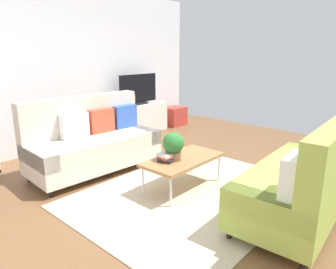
# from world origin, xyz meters

# --- Properties ---
(ground_plane) EXTENTS (7.68, 7.68, 0.00)m
(ground_plane) POSITION_xyz_m (0.00, 0.00, 0.00)
(ground_plane) COLOR brown
(wall_far) EXTENTS (6.40, 0.12, 2.90)m
(wall_far) POSITION_xyz_m (0.00, 2.80, 1.45)
(wall_far) COLOR silver
(wall_far) RESTS_ON ground_plane
(area_rug) EXTENTS (2.90, 2.20, 0.01)m
(area_rug) POSITION_xyz_m (-0.14, -0.28, 0.01)
(area_rug) COLOR beige
(area_rug) RESTS_ON ground_plane
(couch_beige) EXTENTS (1.94, 0.94, 1.10)m
(couch_beige) POSITION_xyz_m (-0.47, 1.35, 0.45)
(couch_beige) COLOR beige
(couch_beige) RESTS_ON ground_plane
(couch_green) EXTENTS (1.94, 0.94, 1.10)m
(couch_green) POSITION_xyz_m (0.20, -1.50, 0.44)
(couch_green) COLOR #A3BC4C
(couch_green) RESTS_ON ground_plane
(coffee_table) EXTENTS (1.10, 0.56, 0.42)m
(coffee_table) POSITION_xyz_m (-0.09, -0.08, 0.39)
(coffee_table) COLOR #9E7042
(coffee_table) RESTS_ON ground_plane
(tv_console) EXTENTS (1.40, 0.44, 0.64)m
(tv_console) POSITION_xyz_m (1.48, 2.46, 0.32)
(tv_console) COLOR silver
(tv_console) RESTS_ON ground_plane
(tv) EXTENTS (1.00, 0.20, 0.64)m
(tv) POSITION_xyz_m (1.48, 2.44, 0.95)
(tv) COLOR black
(tv) RESTS_ON tv_console
(storage_trunk) EXTENTS (0.52, 0.40, 0.44)m
(storage_trunk) POSITION_xyz_m (2.58, 2.36, 0.22)
(storage_trunk) COLOR #B2382D
(storage_trunk) RESTS_ON ground_plane
(potted_plant) EXTENTS (0.27, 0.27, 0.36)m
(potted_plant) POSITION_xyz_m (-0.22, -0.02, 0.61)
(potted_plant) COLOR brown
(potted_plant) RESTS_ON coffee_table
(table_book_0) EXTENTS (0.28, 0.23, 0.04)m
(table_book_0) POSITION_xyz_m (-0.28, 0.01, 0.44)
(table_book_0) COLOR #262626
(table_book_0) RESTS_ON coffee_table
(table_book_1) EXTENTS (0.26, 0.21, 0.02)m
(table_book_1) POSITION_xyz_m (-0.28, 0.01, 0.47)
(table_book_1) COLOR red
(table_book_1) RESTS_ON table_book_0
(table_book_2) EXTENTS (0.25, 0.19, 0.04)m
(table_book_2) POSITION_xyz_m (-0.28, 0.01, 0.50)
(table_book_2) COLOR silver
(table_book_2) RESTS_ON table_book_1
(vase_0) EXTENTS (0.09, 0.09, 0.17)m
(vase_0) POSITION_xyz_m (0.90, 2.51, 0.72)
(vase_0) COLOR #B24C4C
(vase_0) RESTS_ON tv_console
(vase_1) EXTENTS (0.11, 0.11, 0.17)m
(vase_1) POSITION_xyz_m (1.06, 2.51, 0.73)
(vase_1) COLOR #4C72B2
(vase_1) RESTS_ON tv_console
(bottle_0) EXTENTS (0.05, 0.05, 0.17)m
(bottle_0) POSITION_xyz_m (1.23, 2.42, 0.73)
(bottle_0) COLOR #3359B2
(bottle_0) RESTS_ON tv_console
(bottle_1) EXTENTS (0.06, 0.06, 0.22)m
(bottle_1) POSITION_xyz_m (1.33, 2.42, 0.75)
(bottle_1) COLOR gold
(bottle_1) RESTS_ON tv_console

